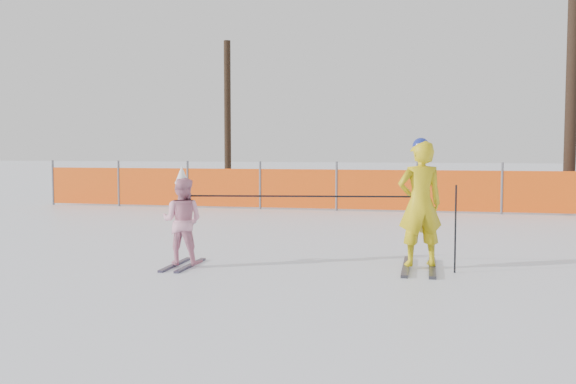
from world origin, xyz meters
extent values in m
plane|color=white|center=(0.00, 0.00, 0.00)|extent=(120.00, 120.00, 0.00)
cube|color=black|center=(1.60, 0.58, 0.02)|extent=(0.09, 1.40, 0.04)
cube|color=black|center=(1.94, 0.58, 0.02)|extent=(0.09, 1.40, 0.04)
imported|color=yellow|center=(1.77, 0.58, 0.87)|extent=(0.70, 0.58, 1.65)
sphere|color=navy|center=(1.77, 0.58, 1.63)|extent=(0.22, 0.22, 0.22)
cube|color=black|center=(-1.48, 0.07, 0.01)|extent=(0.09, 1.02, 0.03)
cube|color=black|center=(-1.26, 0.07, 0.01)|extent=(0.09, 1.02, 0.03)
imported|color=pink|center=(-1.37, 0.07, 0.62)|extent=(0.58, 0.46, 1.17)
cone|color=white|center=(-1.37, 0.07, 1.24)|extent=(0.19, 0.19, 0.24)
cylinder|color=black|center=(2.22, 0.38, 0.57)|extent=(0.02, 0.02, 1.13)
cylinder|color=black|center=(0.20, 0.32, 0.96)|extent=(2.90, 0.49, 0.02)
cylinder|color=#595960|center=(-8.40, 8.05, 0.62)|extent=(0.06, 0.06, 1.25)
cylinder|color=#595960|center=(-6.40, 8.05, 0.62)|extent=(0.06, 0.06, 1.25)
cylinder|color=#595960|center=(-4.40, 8.05, 0.62)|extent=(0.06, 0.06, 1.25)
cylinder|color=#595960|center=(-2.40, 8.05, 0.62)|extent=(0.06, 0.06, 1.25)
cylinder|color=#595960|center=(-0.40, 8.05, 0.62)|extent=(0.06, 0.06, 1.25)
cylinder|color=#595960|center=(1.60, 8.05, 0.62)|extent=(0.06, 0.06, 1.25)
cylinder|color=#595960|center=(3.60, 8.05, 0.62)|extent=(0.06, 0.06, 1.25)
cube|color=#FF550D|center=(-1.15, 8.05, 0.55)|extent=(14.49, 0.02, 1.00)
cylinder|color=black|center=(5.42, 9.61, 3.18)|extent=(0.30, 0.30, 6.36)
cylinder|color=black|center=(-4.55, 12.06, 2.53)|extent=(0.22, 0.22, 5.05)
camera|label=1|loc=(1.87, -8.04, 1.61)|focal=40.00mm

